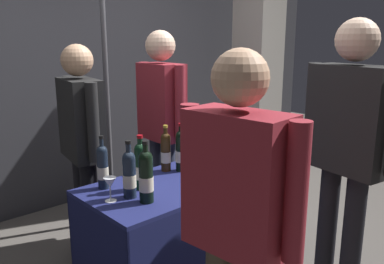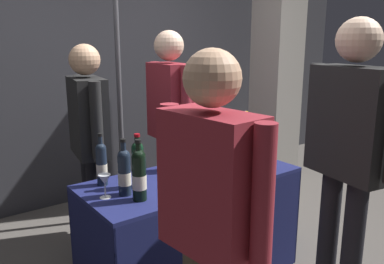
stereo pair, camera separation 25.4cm
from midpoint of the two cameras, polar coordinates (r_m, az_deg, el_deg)
back_partition at (r=4.10m, az=-20.13°, el=8.29°), size 7.82×0.12×2.66m
concrete_pillar at (r=4.44m, az=7.86°, el=11.64°), size 0.40×0.40×3.03m
tasting_table at (r=2.72m, az=-2.73°, el=-11.18°), size 1.45×0.64×0.75m
featured_wine_bottle at (r=2.21m, az=-9.94°, el=-6.31°), size 0.08×0.08×0.35m
display_bottle_0 at (r=2.80m, az=7.53°, el=-2.12°), size 0.08×0.08×0.34m
display_bottle_1 at (r=2.47m, az=-15.66°, el=-4.84°), size 0.07×0.07×0.33m
display_bottle_2 at (r=2.71m, az=-6.49°, el=-2.82°), size 0.07×0.07×0.32m
display_bottle_3 at (r=2.70m, az=-4.28°, el=-2.64°), size 0.08×0.08×0.33m
display_bottle_4 at (r=2.41m, az=-10.43°, el=-4.80°), size 0.07×0.07×0.33m
display_bottle_5 at (r=2.29m, az=-12.19°, el=-5.94°), size 0.08×0.08×0.34m
wine_glass_near_vendor at (r=2.87m, az=0.36°, el=-2.52°), size 0.07×0.07×0.14m
wine_glass_mid at (r=2.28m, az=-14.92°, el=-7.24°), size 0.07×0.07×0.14m
flower_vase at (r=2.76m, az=4.70°, el=-2.38°), size 0.08×0.08×0.42m
brochure_stand at (r=2.59m, az=-0.56°, el=-5.18°), size 0.05×0.16×0.13m
vendor_presenter at (r=3.17m, az=-6.69°, el=2.08°), size 0.24×0.57×1.70m
vendor_assistant at (r=2.96m, az=-17.96°, el=-0.55°), size 0.28×0.60×1.60m
taster_foreground_right at (r=1.61m, az=1.86°, el=-11.51°), size 0.24×0.59×1.60m
taster_foreground_left at (r=2.43m, az=18.83°, el=-0.92°), size 0.29×0.64×1.75m
booth_signpost at (r=3.47m, az=-14.48°, el=9.43°), size 0.48×0.04×2.33m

